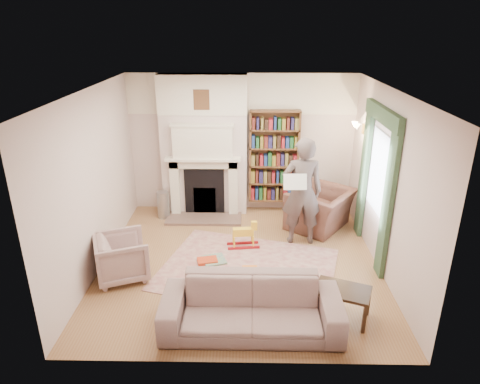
{
  "coord_description": "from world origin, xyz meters",
  "views": [
    {
      "loc": [
        0.12,
        -6.15,
        3.7
      ],
      "look_at": [
        0.0,
        0.25,
        1.15
      ],
      "focal_mm": 32.0,
      "sensor_mm": 36.0,
      "label": 1
    }
  ],
  "objects_px": {
    "bookcase": "(274,157)",
    "rocking_horse": "(243,235)",
    "armchair_reading": "(320,209)",
    "paraffin_heater": "(163,205)",
    "sofa": "(251,307)",
    "armchair_left": "(122,257)",
    "man_reading": "(302,192)",
    "coffee_table": "(342,303)"
  },
  "relations": [
    {
      "from": "bookcase",
      "to": "sofa",
      "type": "height_order",
      "value": "bookcase"
    },
    {
      "from": "armchair_reading",
      "to": "paraffin_heater",
      "type": "relative_size",
      "value": 2.1
    },
    {
      "from": "man_reading",
      "to": "paraffin_heater",
      "type": "height_order",
      "value": "man_reading"
    },
    {
      "from": "armchair_reading",
      "to": "rocking_horse",
      "type": "bearing_deg",
      "value": -24.14
    },
    {
      "from": "man_reading",
      "to": "coffee_table",
      "type": "xyz_separation_m",
      "value": [
        0.32,
        -2.14,
        -0.74
      ]
    },
    {
      "from": "man_reading",
      "to": "armchair_reading",
      "type": "bearing_deg",
      "value": -129.19
    },
    {
      "from": "armchair_reading",
      "to": "coffee_table",
      "type": "distance_m",
      "value": 2.75
    },
    {
      "from": "sofa",
      "to": "coffee_table",
      "type": "height_order",
      "value": "sofa"
    },
    {
      "from": "armchair_left",
      "to": "sofa",
      "type": "height_order",
      "value": "armchair_left"
    },
    {
      "from": "coffee_table",
      "to": "rocking_horse",
      "type": "relative_size",
      "value": 1.25
    },
    {
      "from": "armchair_reading",
      "to": "man_reading",
      "type": "bearing_deg",
      "value": -0.7
    },
    {
      "from": "sofa",
      "to": "paraffin_heater",
      "type": "bearing_deg",
      "value": 117.89
    },
    {
      "from": "rocking_horse",
      "to": "sofa",
      "type": "bearing_deg",
      "value": -93.86
    },
    {
      "from": "man_reading",
      "to": "bookcase",
      "type": "bearing_deg",
      "value": -75.62
    },
    {
      "from": "armchair_reading",
      "to": "armchair_left",
      "type": "xyz_separation_m",
      "value": [
        -3.31,
        -1.81,
        -0.02
      ]
    },
    {
      "from": "paraffin_heater",
      "to": "armchair_reading",
      "type": "bearing_deg",
      "value": -7.14
    },
    {
      "from": "armchair_reading",
      "to": "coffee_table",
      "type": "relative_size",
      "value": 1.65
    },
    {
      "from": "rocking_horse",
      "to": "armchair_left",
      "type": "bearing_deg",
      "value": -159.49
    },
    {
      "from": "bookcase",
      "to": "armchair_reading",
      "type": "xyz_separation_m",
      "value": [
        0.86,
        -0.78,
        -0.8
      ]
    },
    {
      "from": "bookcase",
      "to": "paraffin_heater",
      "type": "xyz_separation_m",
      "value": [
        -2.23,
        -0.39,
        -0.9
      ]
    },
    {
      "from": "sofa",
      "to": "bookcase",
      "type": "bearing_deg",
      "value": 83.26
    },
    {
      "from": "armchair_left",
      "to": "coffee_table",
      "type": "distance_m",
      "value": 3.32
    },
    {
      "from": "bookcase",
      "to": "rocking_horse",
      "type": "bearing_deg",
      "value": -110.32
    },
    {
      "from": "coffee_table",
      "to": "armchair_left",
      "type": "bearing_deg",
      "value": -174.56
    },
    {
      "from": "man_reading",
      "to": "paraffin_heater",
      "type": "bearing_deg",
      "value": -22.82
    },
    {
      "from": "armchair_left",
      "to": "sofa",
      "type": "bearing_deg",
      "value": -142.3
    },
    {
      "from": "paraffin_heater",
      "to": "sofa",
      "type": "bearing_deg",
      "value": -62.49
    },
    {
      "from": "sofa",
      "to": "coffee_table",
      "type": "distance_m",
      "value": 1.23
    },
    {
      "from": "armchair_reading",
      "to": "paraffin_heater",
      "type": "distance_m",
      "value": 3.12
    },
    {
      "from": "armchair_reading",
      "to": "sofa",
      "type": "distance_m",
      "value": 3.27
    },
    {
      "from": "rocking_horse",
      "to": "armchair_reading",
      "type": "bearing_deg",
      "value": 22.42
    },
    {
      "from": "armchair_left",
      "to": "coffee_table",
      "type": "relative_size",
      "value": 1.1
    },
    {
      "from": "armchair_reading",
      "to": "armchair_left",
      "type": "distance_m",
      "value": 3.77
    },
    {
      "from": "armchair_reading",
      "to": "paraffin_heater",
      "type": "bearing_deg",
      "value": -60.97
    },
    {
      "from": "paraffin_heater",
      "to": "armchair_left",
      "type": "bearing_deg",
      "value": -95.79
    },
    {
      "from": "armchair_reading",
      "to": "rocking_horse",
      "type": "relative_size",
      "value": 2.07
    },
    {
      "from": "rocking_horse",
      "to": "man_reading",
      "type": "bearing_deg",
      "value": 5.75
    },
    {
      "from": "coffee_table",
      "to": "paraffin_heater",
      "type": "distance_m",
      "value": 4.31
    },
    {
      "from": "bookcase",
      "to": "armchair_left",
      "type": "bearing_deg",
      "value": -133.38
    },
    {
      "from": "sofa",
      "to": "rocking_horse",
      "type": "relative_size",
      "value": 4.09
    },
    {
      "from": "sofa",
      "to": "armchair_left",
      "type": "bearing_deg",
      "value": 149.68
    },
    {
      "from": "armchair_left",
      "to": "man_reading",
      "type": "xyz_separation_m",
      "value": [
        2.86,
        1.21,
        0.62
      ]
    }
  ]
}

